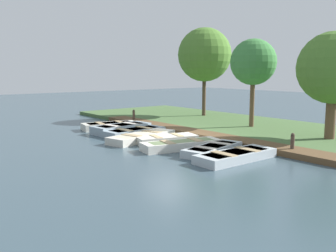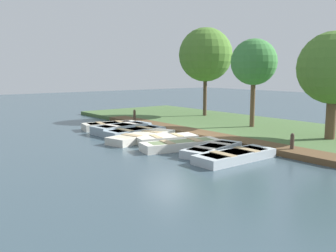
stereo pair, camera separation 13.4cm
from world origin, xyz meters
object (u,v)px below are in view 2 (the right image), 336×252
rowboat_6 (212,149)px  park_tree_left (254,62)px  rowboat_5 (181,145)px  mooring_post_far (292,144)px  rowboat_1 (122,128)px  rowboat_3 (142,137)px  rowboat_2 (135,132)px  park_tree_center (334,68)px  mooring_post_near (135,116)px  rowboat_7 (235,156)px  rowboat_4 (166,139)px  park_tree_far_left (206,55)px  rowboat_0 (110,126)px

rowboat_6 → park_tree_left: 7.14m
rowboat_5 → mooring_post_far: mooring_post_far is taller
rowboat_1 → park_tree_left: 7.72m
park_tree_left → rowboat_3: bearing=-11.0°
rowboat_1 → park_tree_left: bearing=140.2°
rowboat_2 → rowboat_1: bearing=-90.8°
mooring_post_far → park_tree_center: bearing=-174.9°
rowboat_2 → mooring_post_far: 7.78m
rowboat_5 → mooring_post_near: size_ratio=4.13×
rowboat_7 → park_tree_left: 7.89m
rowboat_1 → rowboat_4: 3.78m
rowboat_4 → park_tree_far_left: (-7.26, -5.23, 4.04)m
park_tree_center → park_tree_far_left: bearing=-99.7°
rowboat_1 → park_tree_far_left: 8.44m
rowboat_2 → rowboat_5: size_ratio=0.93×
rowboat_6 → rowboat_5: bearing=-84.9°
rowboat_5 → park_tree_far_left: park_tree_far_left is taller
rowboat_1 → park_tree_center: 10.47m
rowboat_5 → mooring_post_far: bearing=140.9°
rowboat_6 → mooring_post_far: mooring_post_far is taller
rowboat_2 → park_tree_center: 9.57m
rowboat_1 → park_tree_left: park_tree_left is taller
rowboat_1 → rowboat_4: (-0.03, 3.78, -0.04)m
rowboat_0 → rowboat_3: rowboat_0 is taller
rowboat_6 → rowboat_0: bearing=-102.4°
rowboat_6 → park_tree_center: park_tree_center is taller
rowboat_0 → mooring_post_far: mooring_post_far is taller
rowboat_2 → park_tree_center: size_ratio=0.67×
rowboat_0 → rowboat_2: bearing=101.5°
park_tree_center → park_tree_left: bearing=-92.2°
rowboat_0 → rowboat_6: bearing=102.2°
park_tree_left → park_tree_far_left: bearing=-105.8°
rowboat_6 → mooring_post_near: (-2.21, -8.99, 0.27)m
rowboat_4 → rowboat_6: rowboat_4 is taller
rowboat_4 → mooring_post_near: 6.68m
rowboat_4 → mooring_post_near: (-2.35, -6.25, 0.25)m
rowboat_6 → park_tree_far_left: bearing=-145.0°
rowboat_1 → mooring_post_far: (-2.38, 8.56, 0.21)m
mooring_post_near → mooring_post_far: size_ratio=1.00×
park_tree_far_left → park_tree_center: (1.66, 9.72, -0.94)m
rowboat_7 → mooring_post_far: mooring_post_far is taller
rowboat_0 → mooring_post_near: size_ratio=3.71×
rowboat_7 → park_tree_center: (-5.65, 0.42, 3.11)m
rowboat_1 → mooring_post_far: bearing=98.9°
park_tree_left → park_tree_center: park_tree_center is taller
rowboat_7 → rowboat_3: bearing=-85.3°
rowboat_3 → rowboat_4: 1.30m
rowboat_5 → rowboat_7: (-0.26, 2.68, -0.01)m
rowboat_4 → rowboat_6: (-0.14, 2.74, -0.02)m
rowboat_7 → park_tree_left: bearing=-145.1°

